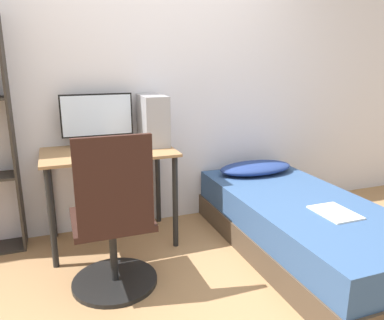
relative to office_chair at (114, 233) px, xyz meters
The scene contains 11 objects.
ground_plane 0.81m from the office_chair, 37.84° to the right, with size 14.00×14.00×0.00m, color #9E754C.
wall_back 1.44m from the office_chair, 61.66° to the left, with size 8.00×0.05×2.50m.
desk 0.74m from the office_chair, 82.65° to the left, with size 1.02×0.62×0.78m.
office_chair is the anchor object (origin of this frame).
bed 1.46m from the office_chair, ahead, with size 0.94×2.00×0.43m.
pillow 1.63m from the office_chair, 27.00° to the left, with size 0.72×0.36×0.11m.
magazine 1.52m from the office_chair, 11.17° to the right, with size 0.24×0.32×0.01m.
monitor 1.08m from the office_chair, 87.38° to the left, with size 0.57×0.19×0.43m.
keyboard 0.68m from the office_chair, 88.76° to the left, with size 0.40×0.14×0.02m.
pc_tower 1.10m from the office_chair, 58.80° to the left, with size 0.20×0.37×0.41m.
mouse 0.73m from the office_chair, 65.27° to the left, with size 0.06×0.09×0.02m.
Camera 1 is at (-0.84, -1.79, 1.47)m, focal length 35.00 mm.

